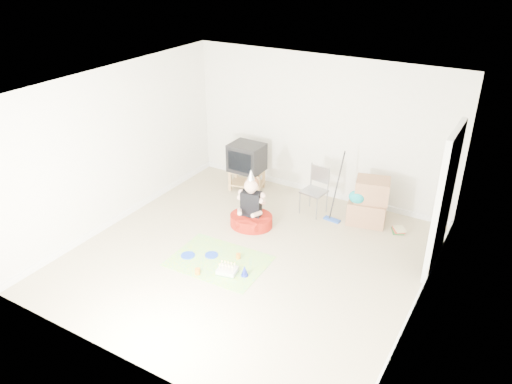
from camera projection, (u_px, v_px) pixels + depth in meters
The scene contains 16 objects.
ground at pixel (248, 256), 7.59m from camera, with size 5.00×5.00×0.00m, color #C1AF8A.
doorway_recess at pixel (445, 204), 6.93m from camera, with size 0.02×0.90×2.05m, color black.
tv_stand at pixel (247, 178), 9.54m from camera, with size 0.70×0.51×0.39m.
crt_tv at pixel (247, 157), 9.36m from camera, with size 0.61×0.51×0.53m, color black.
folding_chair at pixel (314, 192), 8.62m from camera, with size 0.44×0.42×0.86m.
cardboard_boxes at pixel (369, 202), 8.35m from camera, with size 0.72×0.62×0.79m.
floor_mop at pixel (333, 207), 8.44m from camera, with size 0.30×0.39×1.16m.
book_pile at pixel (399, 230), 8.22m from camera, with size 0.25×0.28×0.08m.
seated_woman at pixel (251, 214), 8.30m from camera, with size 0.85×0.85×1.04m.
party_mat at pixel (219, 261), 7.47m from camera, with size 1.42×1.03×0.01m, color #DF2F74.
birthday_cake at pixel (227, 271), 7.19m from camera, with size 0.31×0.27×0.14m.
blue_plate_near at pixel (212, 255), 7.60m from camera, with size 0.21×0.21×0.01m, color #173BBA.
blue_plate_far at pixel (188, 255), 7.59m from camera, with size 0.22×0.22×0.01m, color #173BBA.
orange_cup_near at pixel (238, 256), 7.51m from camera, with size 0.07×0.07×0.08m, color orange.
orange_cup_far at pixel (198, 271), 7.16m from camera, with size 0.08×0.08×0.09m, color orange.
blue_party_hat at pixel (245, 271), 7.11m from camera, with size 0.11×0.11×0.16m, color #1B2AC3.
Camera 1 is at (3.30, -5.40, 4.30)m, focal length 35.00 mm.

